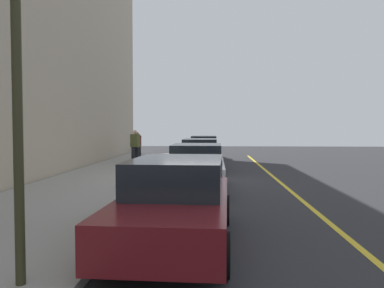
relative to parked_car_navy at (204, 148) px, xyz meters
name	(u,v)px	position (x,y,z in m)	size (l,w,h in m)	color
ground_plane	(195,183)	(10.71, -0.07, -0.76)	(56.00, 56.00, 0.00)	#28282B
sidewalk	(109,180)	(10.71, -3.37, -0.68)	(28.00, 4.60, 0.15)	gray
lane_stripe_centre	(281,183)	(10.71, 3.13, -0.75)	(28.00, 0.14, 0.01)	gold
snow_bank_curb	(167,194)	(13.87, -0.77, -0.65)	(6.90, 0.56, 0.22)	white
parked_car_navy	(204,148)	(0.00, 0.00, 0.00)	(4.51, 1.93, 1.51)	black
parked_car_black	(200,154)	(6.45, -0.03, 0.00)	(4.69, 1.91, 1.51)	black
parked_car_white	(197,167)	(12.45, 0.06, 0.00)	(4.24, 1.92, 1.51)	black
parked_car_maroon	(176,201)	(18.39, -0.05, 0.00)	(4.76, 2.03, 1.51)	black
pedestrian_olive_coat	(135,145)	(3.92, -3.70, 0.33)	(0.54, 0.56, 1.77)	black
pedestrian_burgundy_coat	(137,145)	(2.08, -3.96, 0.27)	(0.52, 0.49, 1.64)	black
traffic_light_pole	(16,30)	(20.70, -1.75, 2.49)	(0.35, 0.26, 4.60)	#2D2D19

